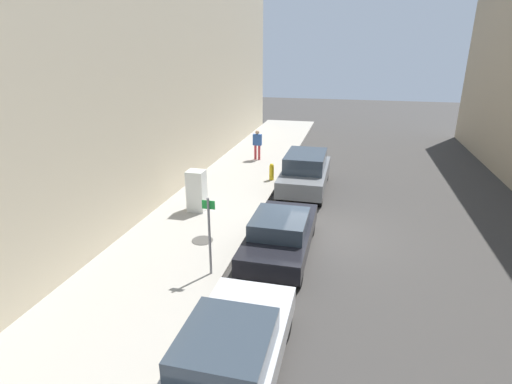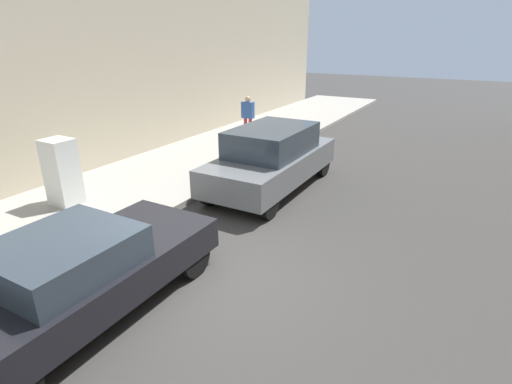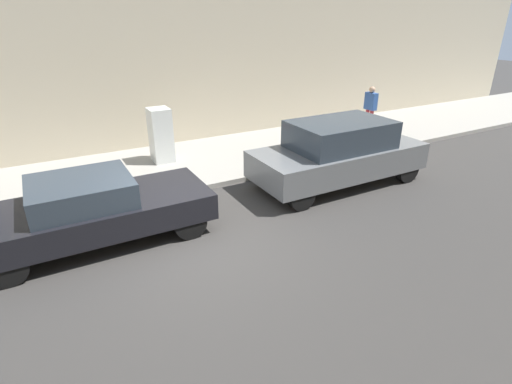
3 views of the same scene
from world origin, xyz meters
TOP-DOWN VIEW (x-y plane):
  - ground_plane at (0.00, 0.00)m, footprint 80.00×80.00m
  - sidewalk_slab at (-4.50, 0.00)m, footprint 4.09×44.00m
  - discarded_refrigerator at (-4.90, 0.84)m, footprint 0.66×0.61m
  - manhole_cover at (-3.77, -1.61)m, footprint 0.70×0.70m
  - fire_hydrant at (-2.83, 5.27)m, footprint 0.22×0.22m
  - pedestrian_walking_far at (-4.37, 8.75)m, footprint 0.49×0.23m
  - parked_sedan_dark at (-1.14, -1.68)m, footprint 1.84×4.48m
  - parked_suv_gray at (-1.14, 4.56)m, footprint 1.93×4.74m

SIDE VIEW (x-z plane):
  - ground_plane at x=0.00m, z-range 0.00..0.00m
  - sidewalk_slab at x=-4.50m, z-range 0.00..0.14m
  - manhole_cover at x=-3.77m, z-range 0.14..0.16m
  - fire_hydrant at x=-2.83m, z-range 0.15..0.97m
  - parked_sedan_dark at x=-1.14m, z-range 0.03..1.43m
  - parked_suv_gray at x=-1.14m, z-range 0.03..1.77m
  - discarded_refrigerator at x=-4.90m, z-range 0.14..1.76m
  - pedestrian_walking_far at x=-4.37m, z-range 0.28..1.97m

